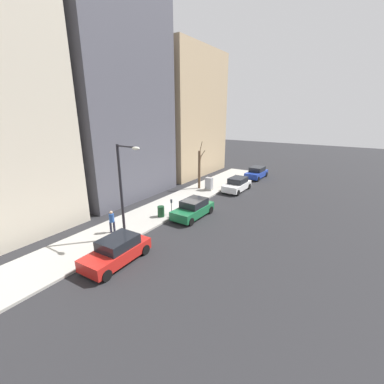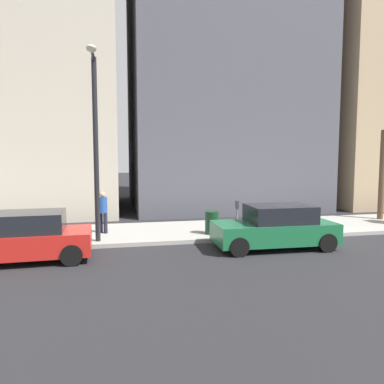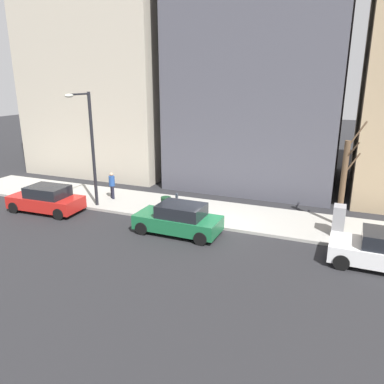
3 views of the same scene
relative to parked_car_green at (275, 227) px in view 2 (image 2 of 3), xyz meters
name	(u,v)px [view 2 (image 2 of 3)]	position (x,y,z in m)	size (l,w,h in m)	color
ground_plane	(294,239)	(1.21, -1.37, -0.74)	(120.00, 120.00, 0.00)	#232326
sidewalk	(273,227)	(3.21, -1.37, -0.66)	(4.00, 36.00, 0.15)	#9E9B93
parked_car_green	(275,227)	(0.00, 0.00, 0.00)	(1.98, 4.23, 1.52)	#196038
parked_car_red	(22,238)	(0.05, 8.30, 0.00)	(2.05, 4.26, 1.52)	red
parking_meter	(237,214)	(1.66, 0.85, 0.24)	(0.14, 0.10, 1.35)	slate
streetlamp	(95,133)	(1.49, 6.11, 3.28)	(1.97, 0.32, 6.50)	black
bare_tree	(383,172)	(3.80, -7.27, 1.70)	(0.61, 0.90, 5.28)	brown
trash_bin	(212,223)	(2.11, 1.73, -0.14)	(0.56, 0.56, 0.90)	#14381E
pedestrian_near_meter	(103,210)	(3.18, 5.96, 0.35)	(0.36, 0.36, 1.66)	#1E1E2D
office_tower_left	(379,87)	(12.75, -13.86, 7.57)	(12.08, 12.08, 16.61)	tan
office_tower_right	(16,30)	(12.37, 10.94, 9.87)	(11.32, 11.32, 21.20)	#BCB29E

